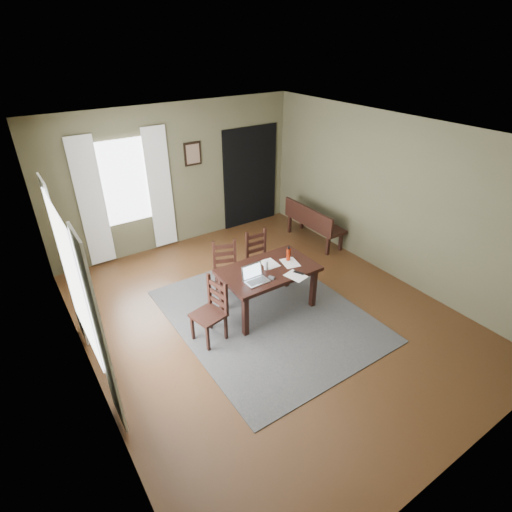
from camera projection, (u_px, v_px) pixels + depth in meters
ground at (267, 315)px, 6.10m from camera, size 5.00×6.00×0.01m
room_shell at (269, 205)px, 5.20m from camera, size 5.02×6.02×2.71m
rug at (267, 315)px, 6.10m from camera, size 2.60×3.20×0.01m
dining_table at (268, 274)px, 5.94m from camera, size 1.43×0.86×0.71m
chair_end at (211, 312)px, 5.44m from camera, size 0.48×0.48×0.92m
chair_back_left at (226, 270)px, 6.39m from camera, size 0.51×0.51×0.90m
chair_back_right at (260, 258)px, 6.71m from camera, size 0.43×0.43×0.91m
bench at (312, 221)px, 7.97m from camera, size 0.44×1.38×0.78m
laptop at (255, 277)px, 5.59m from camera, size 0.33×0.26×0.22m
computer_mouse at (271, 278)px, 5.65m from camera, size 0.08×0.10×0.03m
tv_remote at (299, 273)px, 5.78m from camera, size 0.11×0.16×0.02m
drinking_glass at (266, 265)px, 5.84m from camera, size 0.06×0.06×0.14m
water_bottle at (288, 254)px, 6.05m from camera, size 0.09×0.09×0.23m
paper_b at (296, 276)px, 5.72m from camera, size 0.28×0.33×0.00m
paper_c at (270, 264)px, 6.01m from camera, size 0.23×0.30×0.00m
paper_d at (290, 263)px, 6.04m from camera, size 0.29×0.34×0.00m
window_left at (72, 279)px, 4.33m from camera, size 0.01×1.30×1.70m
window_back at (125, 182)px, 7.03m from camera, size 1.00×0.01×1.50m
curtain_left_near at (101, 338)px, 3.87m from camera, size 0.03×0.48×2.30m
curtain_left_far at (65, 265)px, 5.06m from camera, size 0.03×0.48×2.30m
curtain_back_left at (92, 204)px, 6.84m from camera, size 0.44×0.03×2.30m
curtain_back_right at (160, 189)px, 7.44m from camera, size 0.44×0.03×2.30m
framed_picture at (193, 154)px, 7.54m from camera, size 0.34×0.03×0.44m
doorway_back at (250, 177)px, 8.52m from camera, size 1.30×0.03×2.10m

